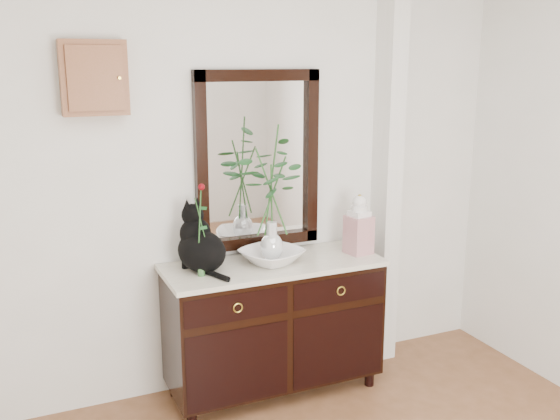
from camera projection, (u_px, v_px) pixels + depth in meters
name	position (u px, v px, depth m)	size (l,w,h in m)	color
wall_back	(242.00, 176.00, 3.84)	(3.60, 0.04, 2.70)	silver
pilaster	(387.00, 167.00, 4.15)	(0.12, 0.20, 2.70)	silver
sideboard	(274.00, 320.00, 3.86)	(1.33, 0.52, 0.82)	black
wall_mirror	(258.00, 161.00, 3.84)	(0.80, 0.06, 1.10)	black
key_cabinet	(94.00, 78.00, 3.33)	(0.35, 0.10, 0.40)	brown
cat	(201.00, 238.00, 3.58)	(0.28, 0.34, 0.40)	black
lotus_bowl	(272.00, 256.00, 3.75)	(0.36, 0.36, 0.09)	white
vase_branches	(272.00, 193.00, 3.66)	(0.40, 0.40, 0.83)	silver
bud_vase_rose	(200.00, 230.00, 3.47)	(0.07, 0.07, 0.54)	#3A6F36
ginger_jar	(359.00, 224.00, 3.91)	(0.14, 0.14, 0.39)	silver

